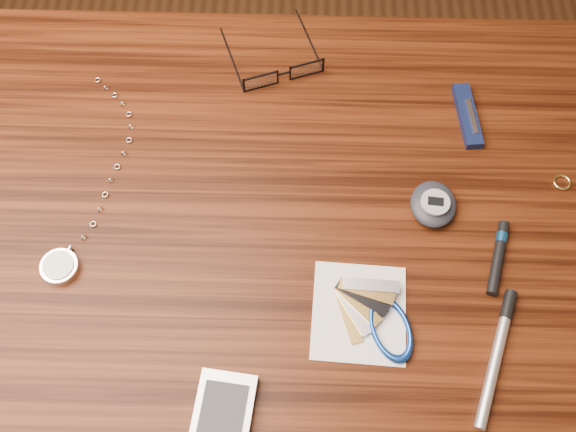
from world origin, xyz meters
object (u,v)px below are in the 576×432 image
(desk, at_px, (237,279))
(pocket_watch, at_px, (63,259))
(pedometer, at_px, (433,204))
(pda_phone, at_px, (221,427))
(pocket_knife, at_px, (467,116))
(silver_pen, at_px, (499,346))
(notepad_keys, at_px, (374,318))
(eyeglasses, at_px, (282,72))

(desk, height_order, pocket_watch, pocket_watch)
(pocket_watch, xyz_separation_m, pedometer, (0.41, 0.08, 0.01))
(pda_phone, distance_m, pocket_knife, 0.47)
(desk, xyz_separation_m, pocket_watch, (-0.18, -0.02, 0.11))
(pocket_watch, xyz_separation_m, silver_pen, (0.47, -0.09, 0.00))
(notepad_keys, relative_size, pocket_knife, 1.31)
(eyeglasses, xyz_separation_m, notepad_keys, (0.11, -0.32, -0.01))
(pda_phone, height_order, notepad_keys, pda_phone)
(eyeglasses, xyz_separation_m, pocket_watch, (-0.24, -0.26, -0.01))
(desk, distance_m, pda_phone, 0.23)
(desk, bearing_deg, pda_phone, -88.84)
(desk, height_order, silver_pen, silver_pen)
(pocket_watch, height_order, pda_phone, pda_phone)
(pocket_knife, bearing_deg, silver_pen, -89.31)
(silver_pen, bearing_deg, pda_phone, -162.65)
(desk, height_order, pedometer, pedometer)
(eyeglasses, height_order, pedometer, same)
(eyeglasses, distance_m, pda_phone, 0.44)
(notepad_keys, bearing_deg, silver_pen, -12.19)
(pocket_knife, bearing_deg, pocket_watch, -156.25)
(pda_phone, bearing_deg, silver_pen, 17.35)
(desk, distance_m, pocket_watch, 0.21)
(pocket_watch, distance_m, pda_phone, 0.26)
(eyeglasses, height_order, pda_phone, eyeglasses)
(desk, distance_m, notepad_keys, 0.21)
(pocket_knife, bearing_deg, desk, -147.09)
(notepad_keys, bearing_deg, desk, 153.05)
(eyeglasses, relative_size, notepad_keys, 1.16)
(desk, xyz_separation_m, pedometer, (0.23, 0.05, 0.11))
(desk, xyz_separation_m, notepad_keys, (0.16, -0.08, 0.11))
(pda_phone, relative_size, silver_pen, 0.76)
(pocket_knife, bearing_deg, notepad_keys, -115.23)
(pedometer, xyz_separation_m, pocket_knife, (0.05, 0.13, -0.01))
(pda_phone, relative_size, notepad_keys, 0.91)
(pedometer, height_order, notepad_keys, pedometer)
(desk, xyz_separation_m, silver_pen, (0.29, -0.11, 0.11))
(pocket_watch, bearing_deg, desk, 6.96)
(pocket_watch, xyz_separation_m, notepad_keys, (0.34, -0.06, -0.00))
(desk, xyz_separation_m, pda_phone, (0.00, -0.20, 0.11))
(silver_pen, bearing_deg, pocket_watch, 169.67)
(pda_phone, bearing_deg, pocket_watch, 137.25)
(eyeglasses, height_order, silver_pen, eyeglasses)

